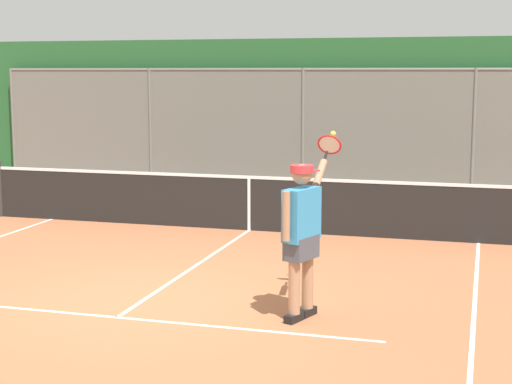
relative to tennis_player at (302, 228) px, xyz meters
name	(u,v)px	position (x,y,z in m)	size (l,w,h in m)	color
ground_plane	(140,303)	(2.00, -0.05, -1.03)	(60.00, 60.00, 0.00)	#A8603D
court_line_markings	(106,325)	(2.00, 0.83, -1.03)	(7.79, 9.55, 0.01)	white
fence_backdrop	(309,117)	(2.00, -9.49, 0.69)	(17.63, 1.37, 3.47)	slate
tennis_net	(249,202)	(2.00, -4.68, -0.54)	(10.01, 0.09, 1.07)	#2D2D2D
tennis_player	(302,228)	(0.00, 0.00, 0.00)	(0.47, 1.43, 2.04)	black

